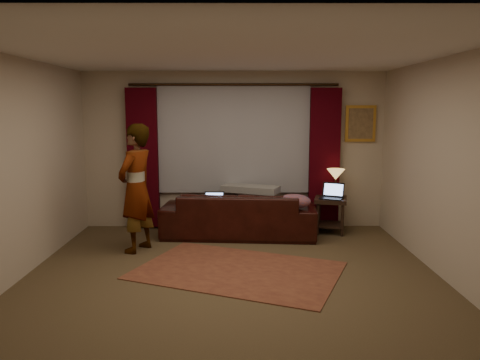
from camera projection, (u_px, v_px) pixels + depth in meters
name	position (u px, v px, depth m)	size (l,w,h in m)	color
floor	(232.00, 279.00, 5.55)	(5.00, 5.00, 0.01)	brown
ceiling	(231.00, 53.00, 5.16)	(5.00, 5.00, 0.02)	silver
wall_back	(234.00, 151.00, 7.82)	(5.00, 0.02, 2.60)	#BFAF98
wall_front	(226.00, 223.00, 2.88)	(5.00, 0.02, 2.60)	#BFAF98
wall_left	(13.00, 170.00, 5.35)	(0.02, 5.00, 2.60)	#BFAF98
wall_right	(449.00, 170.00, 5.36)	(0.02, 5.00, 2.60)	#BFAF98
sheer_curtain	(234.00, 139.00, 7.74)	(2.50, 0.05, 1.80)	#94949B
drape_left	(143.00, 158.00, 7.73)	(0.50, 0.14, 2.30)	#340209
drape_right	(324.00, 158.00, 7.74)	(0.50, 0.14, 2.30)	#340209
curtain_rod	(234.00, 85.00, 7.55)	(0.04, 0.04, 3.40)	black
picture_frame	(360.00, 124.00, 7.73)	(0.50, 0.04, 0.60)	gold
sofa	(239.00, 206.00, 7.36)	(2.39, 1.03, 0.96)	black
throw_blanket	(251.00, 173.00, 7.51)	(0.91, 0.36, 0.11)	gray
clothing_pile	(294.00, 202.00, 7.11)	(0.52, 0.40, 0.22)	#875264
laptop_sofa	(214.00, 200.00, 7.21)	(0.30, 0.33, 0.22)	black
area_rug	(238.00, 270.00, 5.81)	(2.43, 1.62, 0.01)	brown
end_table	(330.00, 215.00, 7.56)	(0.50, 0.50, 0.58)	black
tiffany_lamp	(335.00, 183.00, 7.54)	(0.29, 0.29, 0.46)	olive
laptop_table	(331.00, 191.00, 7.40)	(0.34, 0.37, 0.25)	black
person	(136.00, 188.00, 6.51)	(0.53, 0.53, 1.79)	gray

